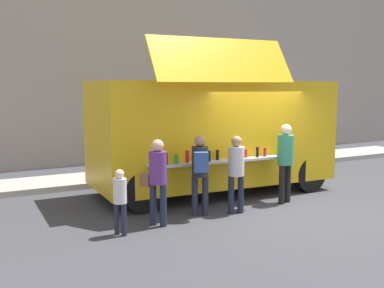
{
  "coord_description": "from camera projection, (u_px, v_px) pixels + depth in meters",
  "views": [
    {
      "loc": [
        -6.32,
        -7.77,
        2.63
      ],
      "look_at": [
        -1.28,
        1.46,
        1.3
      ],
      "focal_mm": 43.18,
      "sensor_mm": 36.0,
      "label": 1
    }
  ],
  "objects": [
    {
      "name": "ground_plane",
      "position": [
        275.0,
        207.0,
        10.1
      ],
      "size": [
        60.0,
        60.0,
        0.0
      ],
      "primitive_type": "plane",
      "color": "#38383D"
    },
    {
      "name": "curb_strip",
      "position": [
        27.0,
        186.0,
        11.84
      ],
      "size": [
        28.0,
        1.6,
        0.15
      ],
      "primitive_type": "cube",
      "color": "#9E998E",
      "rests_on": "ground"
    },
    {
      "name": "building_behind",
      "position": [
        33.0,
        28.0,
        15.16
      ],
      "size": [
        32.0,
        2.4,
        9.0
      ],
      "primitive_type": "cube",
      "color": "gray",
      "rests_on": "ground"
    },
    {
      "name": "food_truck_main",
      "position": [
        213.0,
        132.0,
        11.28
      ],
      "size": [
        5.88,
        3.11,
        3.64
      ],
      "rotation": [
        0.0,
        0.0,
        -0.04
      ],
      "color": "gold",
      "rests_on": "ground"
    },
    {
      "name": "trash_bin",
      "position": [
        278.0,
        152.0,
        15.31
      ],
      "size": [
        0.6,
        0.6,
        0.88
      ],
      "primitive_type": "cylinder",
      "color": "#2E6538",
      "rests_on": "ground"
    },
    {
      "name": "customer_front_ordering",
      "position": [
        236.0,
        167.0,
        9.47
      ],
      "size": [
        0.33,
        0.33,
        1.61
      ],
      "rotation": [
        0.0,
        0.0,
        1.35
      ],
      "color": "#1D2236",
      "rests_on": "ground"
    },
    {
      "name": "customer_mid_with_backpack",
      "position": [
        200.0,
        167.0,
        9.27
      ],
      "size": [
        0.44,
        0.54,
        1.65
      ],
      "rotation": [
        0.0,
        0.0,
        1.14
      ],
      "color": "#1F233A",
      "rests_on": "ground"
    },
    {
      "name": "customer_rear_waiting",
      "position": [
        157.0,
        175.0,
        8.62
      ],
      "size": [
        0.44,
        0.5,
        1.64
      ],
      "rotation": [
        0.0,
        0.0,
        0.65
      ],
      "color": "#1D2438",
      "rests_on": "ground"
    },
    {
      "name": "customer_extra_browsing",
      "position": [
        285.0,
        156.0,
        10.3
      ],
      "size": [
        0.36,
        0.36,
        1.79
      ],
      "rotation": [
        0.0,
        0.0,
        1.87
      ],
      "color": "black",
      "rests_on": "ground"
    },
    {
      "name": "child_near_queue",
      "position": [
        120.0,
        196.0,
        8.09
      ],
      "size": [
        0.24,
        0.24,
        1.18
      ],
      "rotation": [
        0.0,
        0.0,
        0.58
      ],
      "color": "#1E2436",
      "rests_on": "ground"
    }
  ]
}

